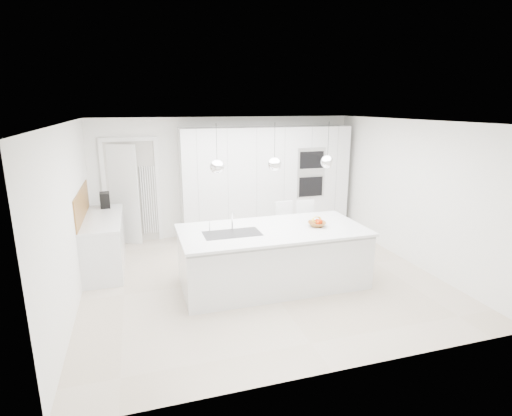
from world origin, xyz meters
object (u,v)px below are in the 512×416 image
object	(u,v)px
espresso_machine	(105,200)
bar_stool_right	(307,230)
fruit_bowl	(317,224)
bar_stool_left	(286,232)
island_base	(273,259)

from	to	relation	value
espresso_machine	bar_stool_right	bearing A→B (deg)	-23.14
espresso_machine	bar_stool_right	distance (m)	3.77
fruit_bowl	bar_stool_left	distance (m)	1.06
bar_stool_left	fruit_bowl	bearing A→B (deg)	-88.59
bar_stool_left	island_base	bearing A→B (deg)	-127.71
fruit_bowl	bar_stool_left	size ratio (longest dim) A/B	0.27
fruit_bowl	bar_stool_right	world-z (taller)	bar_stool_right
espresso_machine	fruit_bowl	bearing A→B (deg)	-37.88
island_base	bar_stool_left	distance (m)	1.10
bar_stool_right	fruit_bowl	bearing A→B (deg)	-102.63
fruit_bowl	bar_stool_right	bearing A→B (deg)	74.01
island_base	bar_stool_right	bearing A→B (deg)	43.66
fruit_bowl	bar_stool_right	size ratio (longest dim) A/B	0.27
island_base	espresso_machine	size ratio (longest dim) A/B	10.02
fruit_bowl	bar_stool_left	world-z (taller)	bar_stool_left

